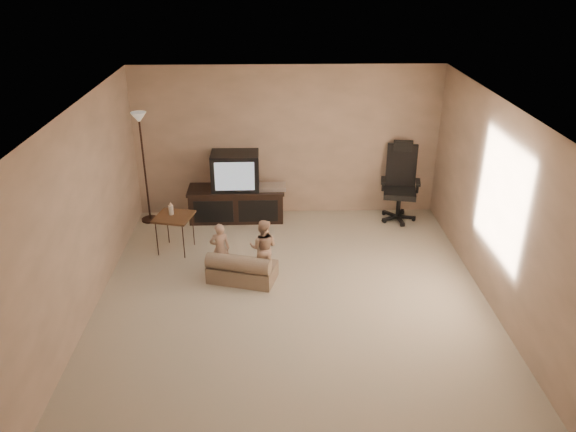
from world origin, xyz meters
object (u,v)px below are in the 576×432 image
office_chair (399,192)px  side_table (174,217)px  floor_lamp (142,143)px  tv_stand (237,192)px  child_sofa (241,269)px  toddler_right (263,248)px  toddler_left (220,249)px

office_chair → side_table: (-3.56, -1.04, 0.08)m
side_table → floor_lamp: 1.45m
tv_stand → child_sofa: size_ratio=1.64×
office_chair → toddler_right: (-2.24, -1.77, -0.06)m
child_sofa → side_table: bearing=154.1°
tv_stand → toddler_right: tv_stand is taller
floor_lamp → child_sofa: bearing=-50.5°
office_chair → child_sofa: 3.21m
side_table → toddler_right: toddler_right is taller
floor_lamp → side_table: bearing=-60.5°
office_chair → toddler_left: (-2.83, -1.74, -0.08)m
tv_stand → toddler_right: size_ratio=1.98×
floor_lamp → office_chair: bearing=-0.1°
child_sofa → toddler_left: bearing=160.4°
child_sofa → toddler_right: 0.42m
floor_lamp → toddler_left: floor_lamp is taller
office_chair → side_table: 3.71m
side_table → toddler_left: (0.73, -0.70, -0.17)m
side_table → floor_lamp: bearing=119.5°
toddler_right → tv_stand: bearing=-64.9°
toddler_right → toddler_left: bearing=8.7°
toddler_left → toddler_right: (0.59, -0.02, 0.03)m
floor_lamp → tv_stand: bearing=2.0°
tv_stand → side_table: (-0.86, -1.10, 0.07)m
floor_lamp → toddler_right: 2.78m
office_chair → child_sofa: office_chair is taller
tv_stand → office_chair: bearing=-1.8°
office_chair → floor_lamp: (-4.16, 0.01, 0.88)m
floor_lamp → toddler_right: size_ratio=2.25×
side_table → toddler_left: bearing=-43.9°
child_sofa → toddler_right: size_ratio=1.21×
office_chair → side_table: office_chair is taller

